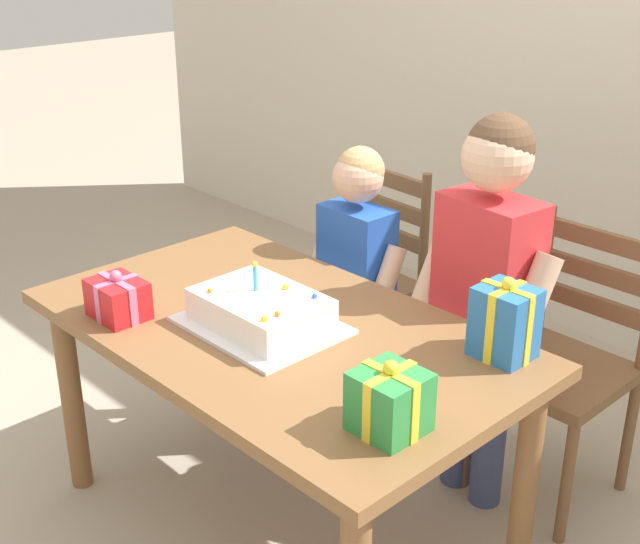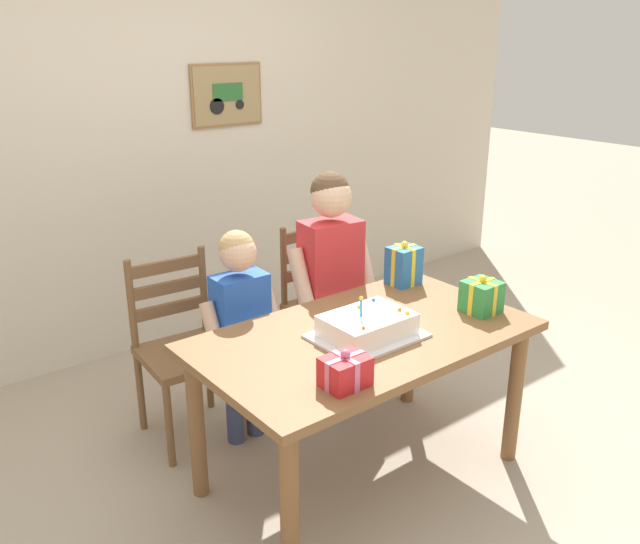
% 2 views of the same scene
% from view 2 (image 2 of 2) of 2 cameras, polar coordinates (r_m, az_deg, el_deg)
% --- Properties ---
extents(ground_plane, '(20.00, 20.00, 0.00)m').
position_cam_2_polar(ground_plane, '(3.25, 3.49, -16.82)').
color(ground_plane, tan).
extents(back_wall, '(6.40, 0.11, 2.60)m').
position_cam_2_polar(back_wall, '(4.28, -13.81, 10.77)').
color(back_wall, beige).
rests_on(back_wall, ground).
extents(dining_table, '(1.45, 0.84, 0.72)m').
position_cam_2_polar(dining_table, '(2.92, 3.75, -6.91)').
color(dining_table, brown).
rests_on(dining_table, ground).
extents(birthday_cake, '(0.44, 0.34, 0.19)m').
position_cam_2_polar(birthday_cake, '(2.81, 4.04, -4.66)').
color(birthday_cake, silver).
rests_on(birthday_cake, dining_table).
extents(gift_box_red_large, '(0.16, 0.15, 0.18)m').
position_cam_2_polar(gift_box_red_large, '(3.14, 13.61, -2.05)').
color(gift_box_red_large, '#2D8E42').
rests_on(gift_box_red_large, dining_table).
extents(gift_box_beside_cake, '(0.15, 0.14, 0.23)m').
position_cam_2_polar(gift_box_beside_cake, '(3.40, 7.15, 0.56)').
color(gift_box_beside_cake, '#286BB7').
rests_on(gift_box_beside_cake, dining_table).
extents(gift_box_corner_small, '(0.17, 0.14, 0.15)m').
position_cam_2_polar(gift_box_corner_small, '(2.44, 2.16, -8.48)').
color(gift_box_corner_small, red).
rests_on(gift_box_corner_small, dining_table).
extents(chair_left, '(0.45, 0.45, 0.92)m').
position_cam_2_polar(chair_left, '(3.38, -11.57, -6.38)').
color(chair_left, brown).
rests_on(chair_left, ground).
extents(chair_right, '(0.42, 0.42, 0.92)m').
position_cam_2_polar(chair_right, '(3.82, 0.55, -2.77)').
color(chair_right, brown).
rests_on(chair_right, ground).
extents(child_older, '(0.49, 0.29, 1.29)m').
position_cam_2_polar(child_older, '(3.44, 0.93, 0.28)').
color(child_older, '#38426B').
rests_on(child_older, ground).
extents(child_younger, '(0.39, 0.22, 1.09)m').
position_cam_2_polar(child_younger, '(3.20, -6.76, -3.87)').
color(child_younger, '#38426B').
rests_on(child_younger, ground).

